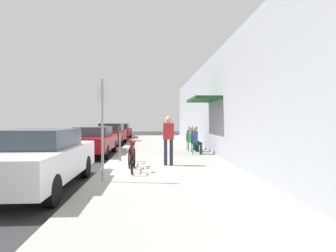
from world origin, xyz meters
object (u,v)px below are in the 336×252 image
(street_sign, at_px, (102,122))
(seated_patron_0, at_px, (197,139))
(bicycle_0, at_px, (133,159))
(cafe_chair_0, at_px, (195,143))
(parked_car_1, at_px, (93,140))
(parked_car_3, at_px, (120,131))
(cafe_chair_1, at_px, (192,141))
(bicycle_1, at_px, (131,155))
(parked_car_0, at_px, (38,158))
(parking_meter, at_px, (120,141))
(seated_patron_2, at_px, (191,136))
(cafe_chair_2, at_px, (190,140))
(seated_patron_1, at_px, (193,137))
(parked_car_2, at_px, (111,133))
(pedestrian_standing, at_px, (168,136))

(street_sign, bearing_deg, seated_patron_0, 58.59)
(bicycle_0, height_order, cafe_chair_0, bicycle_0)
(parked_car_1, height_order, parked_car_3, same)
(seated_patron_0, relative_size, cafe_chair_1, 1.48)
(street_sign, bearing_deg, bicycle_0, 64.40)
(cafe_chair_1, bearing_deg, bicycle_1, -124.60)
(street_sign, height_order, bicycle_1, street_sign)
(street_sign, bearing_deg, parked_car_0, -171.54)
(cafe_chair_0, distance_m, cafe_chair_1, 0.96)
(parked_car_1, bearing_deg, seated_patron_0, -8.68)
(parking_meter, distance_m, seated_patron_0, 3.79)
(seated_patron_2, bearing_deg, seated_patron_0, -90.02)
(parked_car_3, bearing_deg, cafe_chair_2, -65.43)
(cafe_chair_1, height_order, seated_patron_1, seated_patron_1)
(parked_car_2, distance_m, parked_car_3, 5.41)
(parked_car_1, distance_m, cafe_chair_1, 4.77)
(bicycle_0, height_order, seated_patron_2, seated_patron_2)
(parked_car_3, bearing_deg, bicycle_1, -82.42)
(parked_car_1, relative_size, cafe_chair_2, 5.06)
(seated_patron_0, bearing_deg, bicycle_0, -123.33)
(cafe_chair_0, bearing_deg, seated_patron_0, -8.38)
(parked_car_2, bearing_deg, parking_meter, -79.97)
(parked_car_3, relative_size, bicycle_0, 2.57)
(parking_meter, xyz_separation_m, bicycle_1, (0.48, -1.07, -0.41))
(bicycle_1, bearing_deg, seated_patron_0, 46.98)
(parking_meter, distance_m, cafe_chair_0, 3.75)
(parked_car_1, distance_m, parked_car_3, 11.53)
(parked_car_2, xyz_separation_m, cafe_chair_2, (4.76, -5.00, -0.11))
(cafe_chair_1, height_order, cafe_chair_2, same)
(parked_car_1, height_order, cafe_chair_1, parked_car_1)
(cafe_chair_0, bearing_deg, parked_car_0, -130.03)
(bicycle_1, distance_m, pedestrian_standing, 1.45)
(seated_patron_1, height_order, pedestrian_standing, pedestrian_standing)
(bicycle_1, relative_size, seated_patron_2, 1.33)
(parked_car_3, xyz_separation_m, parking_meter, (1.55, -14.18, 0.18))
(parked_car_1, relative_size, seated_patron_2, 3.41)
(parked_car_1, relative_size, cafe_chair_1, 5.06)
(seated_patron_1, bearing_deg, seated_patron_2, 89.97)
(seated_patron_2, relative_size, pedestrian_standing, 0.76)
(parked_car_3, relative_size, parking_meter, 3.33)
(seated_patron_0, bearing_deg, street_sign, -121.41)
(cafe_chair_2, bearing_deg, parked_car_1, -166.84)
(bicycle_1, bearing_deg, street_sign, -102.23)
(cafe_chair_2, xyz_separation_m, seated_patron_2, (0.06, -0.02, 0.19))
(parked_car_2, distance_m, bicycle_1, 10.05)
(seated_patron_1, relative_size, cafe_chair_2, 1.48)
(parking_meter, bearing_deg, cafe_chair_2, 49.53)
(parked_car_1, bearing_deg, cafe_chair_1, 2.81)
(parked_car_1, height_order, cafe_chair_2, parked_car_1)
(parked_car_3, relative_size, street_sign, 1.69)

